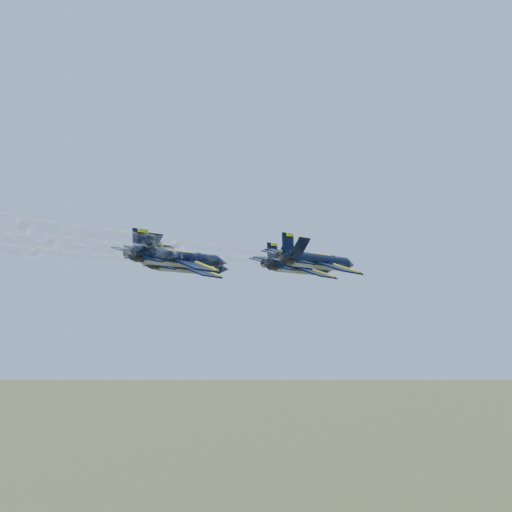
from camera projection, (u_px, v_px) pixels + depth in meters
The scene contains 6 objects.
jet_lead at pixel (300, 267), 107.15m from camera, with size 12.71×16.74×4.63m.
jet_left at pixel (188, 266), 104.81m from camera, with size 12.71×16.74×4.63m.
jet_right at pixel (318, 261), 93.36m from camera, with size 12.71×16.74×4.63m.
jet_slot at pixel (179, 259), 88.49m from camera, with size 12.71×16.74×4.63m.
smoke_trail_lead at pixel (70, 249), 74.78m from camera, with size 4.78×53.51×1.98m.
smoke_trail_right at pixel (47, 236), 60.99m from camera, with size 4.78×53.51×1.98m.
Camera 1 is at (54.83, -82.54, 93.52)m, focal length 55.00 mm.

